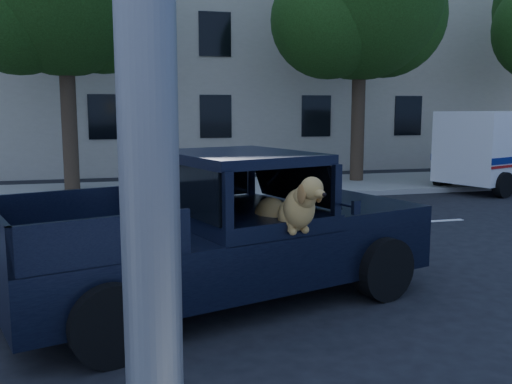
# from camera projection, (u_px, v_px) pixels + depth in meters

# --- Properties ---
(ground) EXTENTS (120.00, 120.00, 0.00)m
(ground) POSITION_uv_depth(u_px,v_px,m) (316.00, 278.00, 8.50)
(ground) COLOR black
(ground) RESTS_ON ground
(far_sidewalk) EXTENTS (60.00, 4.00, 0.15)m
(far_sidewalk) POSITION_uv_depth(u_px,v_px,m) (210.00, 189.00, 17.30)
(far_sidewalk) COLOR gray
(far_sidewalk) RESTS_ON ground
(lane_stripes) EXTENTS (21.60, 0.14, 0.01)m
(lane_stripes) POSITION_uv_depth(u_px,v_px,m) (348.00, 226.00, 12.25)
(lane_stripes) COLOR silver
(lane_stripes) RESTS_ON ground
(street_tree_mid) EXTENTS (6.00, 5.20, 8.60)m
(street_tree_mid) POSITION_uv_depth(u_px,v_px,m) (361.00, 7.00, 18.12)
(street_tree_mid) COLOR #332619
(street_tree_mid) RESTS_ON ground
(building_main) EXTENTS (26.00, 6.00, 9.00)m
(building_main) POSITION_uv_depth(u_px,v_px,m) (248.00, 61.00, 24.39)
(building_main) COLOR beige
(building_main) RESTS_ON ground
(pickup_truck) EXTENTS (5.85, 3.67, 1.96)m
(pickup_truck) POSITION_uv_depth(u_px,v_px,m) (217.00, 253.00, 7.35)
(pickup_truck) COLOR black
(pickup_truck) RESTS_ON ground
(mail_truck) EXTENTS (4.83, 3.50, 2.41)m
(mail_truck) POSITION_uv_depth(u_px,v_px,m) (501.00, 156.00, 17.62)
(mail_truck) COLOR silver
(mail_truck) RESTS_ON ground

